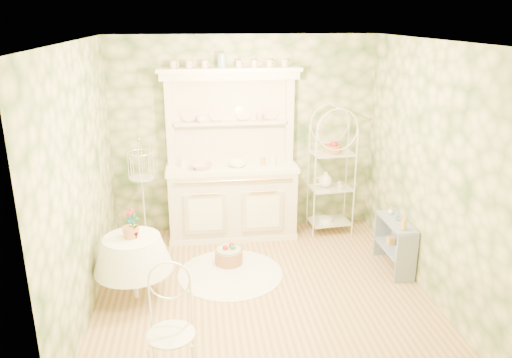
{
  "coord_description": "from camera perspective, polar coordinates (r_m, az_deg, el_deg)",
  "views": [
    {
      "loc": [
        -0.66,
        -4.87,
        2.94
      ],
      "look_at": [
        0.0,
        0.5,
        1.15
      ],
      "focal_mm": 35.0,
      "sensor_mm": 36.0,
      "label": 1
    }
  ],
  "objects": [
    {
      "name": "lace_rug",
      "position": [
        6.05,
        -2.96,
        -10.74
      ],
      "size": [
        1.54,
        1.54,
        0.01
      ],
      "primitive_type": "cylinder",
      "rotation": [
        0.0,
        0.0,
        0.28
      ],
      "color": "white",
      "rests_on": "floor"
    },
    {
      "name": "cup_right",
      "position": [
        6.74,
        0.44,
        6.92
      ],
      "size": [
        0.13,
        0.13,
        0.1
      ],
      "primitive_type": "imported",
      "rotation": [
        0.0,
        0.0,
        0.18
      ],
      "color": "white",
      "rests_on": "kitchen_dresser"
    },
    {
      "name": "wall_back",
      "position": [
        6.89,
        -1.33,
        4.95
      ],
      "size": [
        3.6,
        3.6,
        0.0
      ],
      "primitive_type": "plane",
      "color": "beige",
      "rests_on": "floor"
    },
    {
      "name": "bottle_amber",
      "position": [
        5.9,
        16.55,
        -5.01
      ],
      "size": [
        0.07,
        0.07,
        0.18
      ],
      "primitive_type": "imported",
      "rotation": [
        0.0,
        0.0,
        0.04
      ],
      "color": "gold",
      "rests_on": "side_shelf"
    },
    {
      "name": "kitchen_dresser",
      "position": [
        6.65,
        -2.79,
        2.63
      ],
      "size": [
        1.87,
        0.61,
        2.29
      ],
      "primitive_type": "cube",
      "color": "silver",
      "rests_on": "floor"
    },
    {
      "name": "bottle_blue",
      "position": [
        6.15,
        15.81,
        -4.27
      ],
      "size": [
        0.06,
        0.06,
        0.12
      ],
      "primitive_type": "imported",
      "rotation": [
        0.0,
        0.0,
        -0.11
      ],
      "color": "#7792B9",
      "rests_on": "side_shelf"
    },
    {
      "name": "potted_geranium",
      "position": [
        5.34,
        -13.88,
        -5.28
      ],
      "size": [
        0.17,
        0.14,
        0.27
      ],
      "primitive_type": "imported",
      "rotation": [
        0.0,
        0.0,
        -0.34
      ],
      "color": "#3F7238",
      "rests_on": "round_table"
    },
    {
      "name": "wall_front",
      "position": [
        3.52,
        4.65,
        -8.59
      ],
      "size": [
        3.6,
        3.6,
        0.0
      ],
      "primitive_type": "plane",
      "color": "beige",
      "rests_on": "floor"
    },
    {
      "name": "ceiling",
      "position": [
        4.92,
        0.74,
        15.52
      ],
      "size": [
        3.6,
        3.6,
        0.0
      ],
      "primitive_type": "plane",
      "color": "white",
      "rests_on": "floor"
    },
    {
      "name": "bottle_glass",
      "position": [
        6.33,
        15.13,
        -3.62
      ],
      "size": [
        0.07,
        0.07,
        0.09
      ],
      "primitive_type": "imported",
      "rotation": [
        0.0,
        0.0,
        -0.04
      ],
      "color": "silver",
      "rests_on": "side_shelf"
    },
    {
      "name": "birdcage_stand",
      "position": [
        6.75,
        -12.8,
        -1.49
      ],
      "size": [
        0.34,
        0.34,
        1.41
      ],
      "primitive_type": "cube",
      "rotation": [
        0.0,
        0.0,
        -0.0
      ],
      "color": "white",
      "rests_on": "floor"
    },
    {
      "name": "wall_right",
      "position": [
        5.68,
        18.98,
        1.04
      ],
      "size": [
        3.6,
        3.6,
        0.0
      ],
      "primitive_type": "plane",
      "color": "beige",
      "rests_on": "floor"
    },
    {
      "name": "bowl_floral",
      "position": [
        6.6,
        -6.27,
        1.24
      ],
      "size": [
        0.34,
        0.34,
        0.07
      ],
      "primitive_type": "imported",
      "rotation": [
        0.0,
        0.0,
        0.25
      ],
      "color": "white",
      "rests_on": "kitchen_dresser"
    },
    {
      "name": "wall_left",
      "position": [
        5.25,
        -19.2,
        -0.38
      ],
      "size": [
        3.6,
        3.6,
        0.0
      ],
      "primitive_type": "plane",
      "color": "beige",
      "rests_on": "floor"
    },
    {
      "name": "floor",
      "position": [
        5.72,
        0.63,
        -12.59
      ],
      "size": [
        3.6,
        3.6,
        0.0
      ],
      "primitive_type": "plane",
      "color": "tan",
      "rests_on": "ground"
    },
    {
      "name": "side_shelf",
      "position": [
        6.27,
        15.55,
        -7.3
      ],
      "size": [
        0.3,
        0.72,
        0.6
      ],
      "primitive_type": "cube",
      "rotation": [
        0.0,
        0.0,
        0.05
      ],
      "color": "#7D8AA4",
      "rests_on": "floor"
    },
    {
      "name": "bakers_rack",
      "position": [
        6.92,
        8.62,
        1.0
      ],
      "size": [
        0.6,
        0.46,
        1.82
      ],
      "primitive_type": "cube",
      "rotation": [
        0.0,
        0.0,
        0.1
      ],
      "color": "white",
      "rests_on": "floor"
    },
    {
      "name": "cafe_chair",
      "position": [
        4.31,
        -9.72,
        -16.72
      ],
      "size": [
        0.45,
        0.45,
        0.97
      ],
      "primitive_type": "cube",
      "rotation": [
        0.0,
        0.0,
        -0.03
      ],
      "color": "white",
      "rests_on": "floor"
    },
    {
      "name": "bowl_white",
      "position": [
        6.65,
        -2.13,
        1.49
      ],
      "size": [
        0.29,
        0.29,
        0.08
      ],
      "primitive_type": "imported",
      "rotation": [
        0.0,
        0.0,
        -0.19
      ],
      "color": "white",
      "rests_on": "kitchen_dresser"
    },
    {
      "name": "cup_left",
      "position": [
        6.68,
        -6.29,
        6.71
      ],
      "size": [
        0.15,
        0.15,
        0.09
      ],
      "primitive_type": "imported",
      "rotation": [
        0.0,
        0.0,
        -0.32
      ],
      "color": "white",
      "rests_on": "kitchen_dresser"
    },
    {
      "name": "floor_basket",
      "position": [
        6.22,
        -3.12,
        -8.63
      ],
      "size": [
        0.39,
        0.39,
        0.25
      ],
      "primitive_type": "cylinder",
      "rotation": [
        0.0,
        0.0,
        0.04
      ],
      "color": "#AB794A",
      "rests_on": "floor"
    },
    {
      "name": "round_table",
      "position": [
        5.57,
        -13.79,
        -9.51
      ],
      "size": [
        0.82,
        0.82,
        0.78
      ],
      "primitive_type": "cylinder",
      "rotation": [
        0.0,
        0.0,
        0.17
      ],
      "color": "white",
      "rests_on": "floor"
    }
  ]
}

